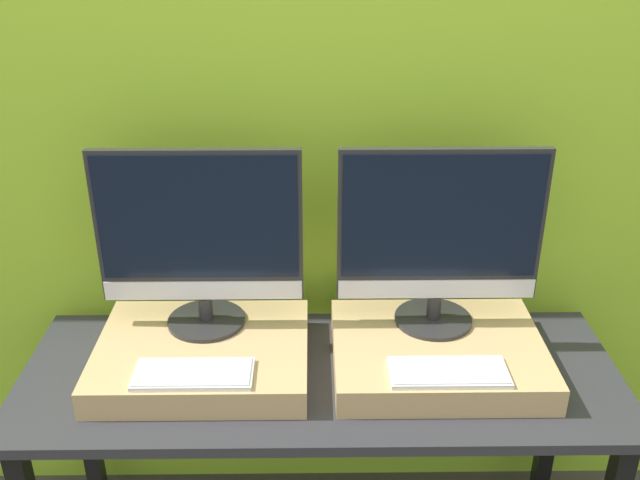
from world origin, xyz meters
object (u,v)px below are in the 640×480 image
Objects in this scene: monitor_right at (440,235)px; keyboard_right at (449,372)px; monitor_left at (200,236)px; keyboard_left at (193,374)px.

keyboard_right is at bearing -90.00° from monitor_right.
monitor_right is at bearing 0.00° from monitor_left.
monitor_right is (0.65, 0.00, 0.00)m from monitor_left.
monitor_left is 0.65m from monitor_right.
keyboard_right is (0.65, 0.00, 0.00)m from keyboard_left.
monitor_right is 0.37m from keyboard_right.
keyboard_left is 0.65m from keyboard_right.
monitor_left reaches higher than keyboard_left.
keyboard_left is 0.74m from monitor_right.
keyboard_right is at bearing -21.33° from monitor_left.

